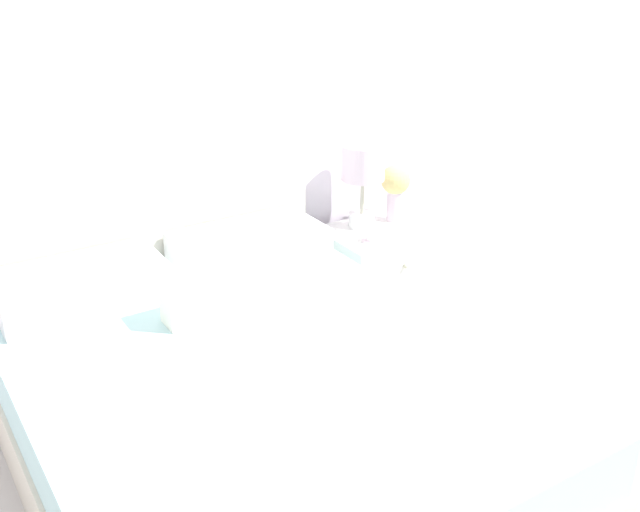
{
  "coord_description": "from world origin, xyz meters",
  "views": [
    {
      "loc": [
        -0.98,
        -2.93,
        1.87
      ],
      "look_at": [
        0.54,
        -0.54,
        0.61
      ],
      "focal_mm": 42.0,
      "sensor_mm": 36.0,
      "label": 1
    }
  ],
  "objects_px": {
    "nightstand": "(377,276)",
    "bed": "(248,408)",
    "flower_vase": "(396,186)",
    "teacup": "(374,236)",
    "table_lamp": "(363,171)"
  },
  "relations": [
    {
      "from": "bed",
      "to": "teacup",
      "type": "relative_size",
      "value": 16.64
    },
    {
      "from": "nightstand",
      "to": "flower_vase",
      "type": "distance_m",
      "value": 0.46
    },
    {
      "from": "nightstand",
      "to": "bed",
      "type": "bearing_deg",
      "value": -147.75
    },
    {
      "from": "bed",
      "to": "nightstand",
      "type": "xyz_separation_m",
      "value": [
        1.09,
        0.69,
        -0.03
      ]
    },
    {
      "from": "flower_vase",
      "to": "nightstand",
      "type": "bearing_deg",
      "value": -155.48
    },
    {
      "from": "table_lamp",
      "to": "flower_vase",
      "type": "distance_m",
      "value": 0.22
    },
    {
      "from": "nightstand",
      "to": "teacup",
      "type": "xyz_separation_m",
      "value": [
        -0.11,
        -0.1,
        0.28
      ]
    },
    {
      "from": "nightstand",
      "to": "teacup",
      "type": "bearing_deg",
      "value": -135.56
    },
    {
      "from": "flower_vase",
      "to": "teacup",
      "type": "bearing_deg",
      "value": -145.92
    },
    {
      "from": "flower_vase",
      "to": "table_lamp",
      "type": "bearing_deg",
      "value": 175.7
    },
    {
      "from": "bed",
      "to": "table_lamp",
      "type": "bearing_deg",
      "value": 36.39
    },
    {
      "from": "flower_vase",
      "to": "teacup",
      "type": "height_order",
      "value": "flower_vase"
    },
    {
      "from": "bed",
      "to": "nightstand",
      "type": "height_order",
      "value": "bed"
    },
    {
      "from": "table_lamp",
      "to": "nightstand",
      "type": "bearing_deg",
      "value": -59.93
    },
    {
      "from": "flower_vase",
      "to": "teacup",
      "type": "relative_size",
      "value": 2.42
    }
  ]
}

